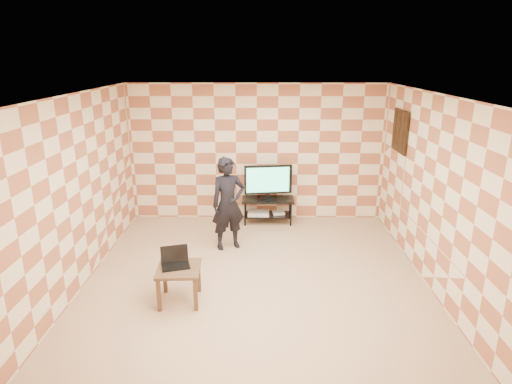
% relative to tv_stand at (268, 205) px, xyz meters
% --- Properties ---
extents(floor, '(5.00, 5.00, 0.00)m').
position_rel_tv_stand_xyz_m(floor, '(-0.22, -2.21, -0.37)').
color(floor, tan).
rests_on(floor, ground).
extents(wall_back, '(5.00, 0.02, 2.70)m').
position_rel_tv_stand_xyz_m(wall_back, '(-0.22, 0.29, 0.98)').
color(wall_back, beige).
rests_on(wall_back, ground).
extents(wall_front, '(5.00, 0.02, 2.70)m').
position_rel_tv_stand_xyz_m(wall_front, '(-0.22, -4.71, 0.98)').
color(wall_front, beige).
rests_on(wall_front, ground).
extents(wall_left, '(0.02, 5.00, 2.70)m').
position_rel_tv_stand_xyz_m(wall_left, '(-2.72, -2.21, 0.98)').
color(wall_left, beige).
rests_on(wall_left, ground).
extents(wall_right, '(0.02, 5.00, 2.70)m').
position_rel_tv_stand_xyz_m(wall_right, '(2.28, -2.21, 0.98)').
color(wall_right, beige).
rests_on(wall_right, ground).
extents(ceiling, '(5.00, 5.00, 0.02)m').
position_rel_tv_stand_xyz_m(ceiling, '(-0.22, -2.21, 2.33)').
color(ceiling, white).
rests_on(ceiling, wall_back).
extents(wall_art, '(0.04, 0.72, 0.72)m').
position_rel_tv_stand_xyz_m(wall_art, '(2.25, -0.66, 1.58)').
color(wall_art, black).
rests_on(wall_art, wall_right).
extents(tv_stand, '(1.02, 0.46, 0.50)m').
position_rel_tv_stand_xyz_m(tv_stand, '(0.00, 0.00, 0.00)').
color(tv_stand, black).
rests_on(tv_stand, floor).
extents(tv, '(0.93, 0.21, 0.68)m').
position_rel_tv_stand_xyz_m(tv, '(-0.00, -0.00, 0.51)').
color(tv, black).
rests_on(tv, tv_stand).
extents(dvd_player, '(0.42, 0.31, 0.07)m').
position_rel_tv_stand_xyz_m(dvd_player, '(-0.18, -0.03, -0.16)').
color(dvd_player, silver).
rests_on(dvd_player, tv_stand).
extents(game_console, '(0.25, 0.21, 0.05)m').
position_rel_tv_stand_xyz_m(game_console, '(0.21, 0.01, -0.17)').
color(game_console, silver).
rests_on(game_console, tv_stand).
extents(side_table, '(0.59, 0.59, 0.50)m').
position_rel_tv_stand_xyz_m(side_table, '(-1.24, -2.89, 0.05)').
color(side_table, '#3C2818').
rests_on(side_table, floor).
extents(laptop, '(0.43, 0.38, 0.24)m').
position_rel_tv_stand_xyz_m(laptop, '(-1.30, -2.81, 0.19)').
color(laptop, black).
rests_on(laptop, side_table).
extents(person, '(0.68, 0.57, 1.60)m').
position_rel_tv_stand_xyz_m(person, '(-0.70, -1.17, 0.43)').
color(person, black).
rests_on(person, floor).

